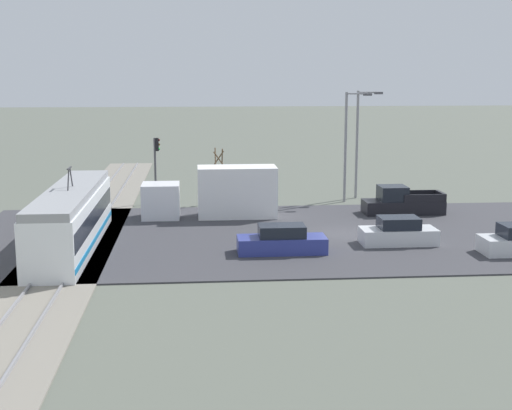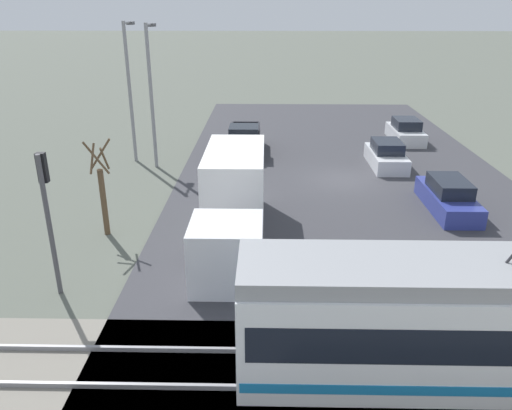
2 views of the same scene
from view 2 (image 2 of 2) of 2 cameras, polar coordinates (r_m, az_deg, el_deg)
The scene contains 12 objects.
ground_plane at distance 27.91m, azimuth 10.05°, elevation 2.72°, with size 320.00×320.00×0.00m, color #565B51.
road_surface at distance 27.90m, azimuth 10.06°, elevation 2.79°, with size 18.33×44.16×0.08m.
rail_bed at distance 14.57m, azimuth 19.12°, elevation -17.75°, with size 69.09×4.40×0.22m.
box_truck at distance 20.31m, azimuth -2.60°, elevation 0.47°, with size 2.45×8.85×3.35m.
pickup_truck at distance 32.36m, azimuth -1.34°, elevation 7.22°, with size 1.96×5.40×1.90m.
sedan_car_0 at distance 30.64m, azimuth 14.67°, elevation 5.47°, with size 1.84×4.22×1.53m.
sedan_car_1 at distance 24.91m, azimuth 21.10°, elevation 0.85°, with size 1.76×4.73×1.50m.
sedan_car_2 at distance 36.80m, azimuth 16.72°, elevation 8.01°, with size 1.90×4.22×1.57m.
traffic_light_pole at distance 17.10m, azimuth -22.77°, elevation -0.01°, with size 0.28×0.47×4.85m.
street_tree at distance 21.44m, azimuth -17.12°, elevation 1.35°, with size 0.98×0.81×4.09m.
street_lamp_near_crossing at distance 31.18m, azimuth -14.21°, elevation 13.36°, with size 0.36×1.95×8.18m.
street_lamp_mid_block at distance 29.66m, azimuth -11.87°, elevation 13.08°, with size 0.36×1.95×8.12m.
Camera 2 is at (4.33, 26.03, 9.09)m, focal length 35.00 mm.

